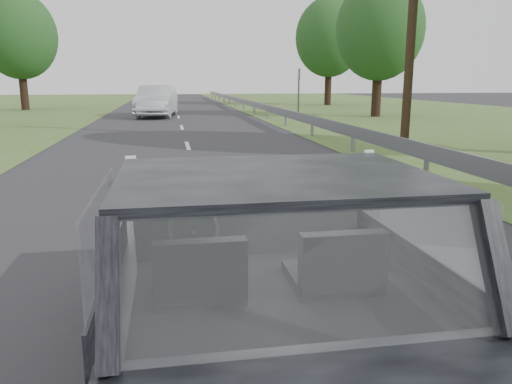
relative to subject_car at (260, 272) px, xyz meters
name	(u,v)px	position (x,y,z in m)	size (l,w,h in m)	color
ground	(260,375)	(0.00, 0.00, -0.72)	(140.00, 140.00, 0.00)	#333234
subject_car	(260,272)	(0.00, 0.00, 0.00)	(1.80, 4.00, 1.45)	black
dashboard	(245,226)	(0.00, 0.62, 0.12)	(1.58, 0.45, 0.30)	black
driver_seat	(200,270)	(-0.40, -0.29, 0.16)	(0.50, 0.72, 0.42)	black
passenger_seat	(337,262)	(0.40, -0.29, 0.16)	(0.50, 0.72, 0.42)	black
steering_wheel	(194,231)	(-0.40, 0.33, 0.20)	(0.36, 0.36, 0.04)	black
cat	(261,194)	(0.12, 0.62, 0.37)	(0.63, 0.19, 0.28)	#90919D
guardrail	(349,131)	(4.30, 10.00, -0.15)	(0.05, 90.00, 0.32)	gray
other_car	(157,101)	(-1.11, 24.71, 0.11)	(1.99, 5.05, 1.66)	silver
highway_sign	(299,91)	(7.01, 25.81, 0.56)	(0.10, 1.03, 2.57)	#0E4214
utility_pole	(413,1)	(6.80, 11.77, 3.49)	(0.27, 0.27, 8.44)	#43301E
tree_2	(379,50)	(10.48, 22.66, 2.74)	(4.57, 4.57, 6.93)	#20501C
tree_3	(329,53)	(11.90, 35.42, 3.23)	(5.21, 5.21, 7.90)	#20501C
tree_6	(20,53)	(-9.78, 32.46, 2.90)	(4.78, 4.78, 7.24)	#20501C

